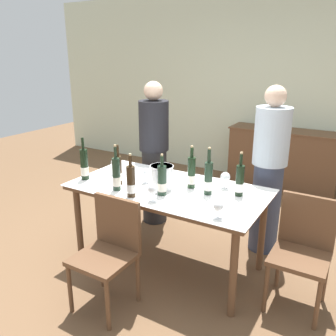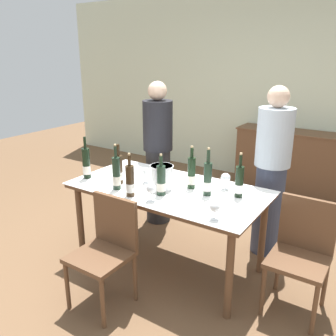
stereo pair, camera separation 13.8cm
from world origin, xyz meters
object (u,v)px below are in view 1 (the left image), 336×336
(wine_bottle_0, at_px, (208,179))
(wine_bottle_4, at_px, (84,165))
(dining_table, at_px, (168,195))
(wine_bottle_2, at_px, (118,171))
(person_host, at_px, (154,154))
(wine_glass_2, at_px, (115,163))
(wine_bottle_6, at_px, (162,181))
(wine_glass_0, at_px, (218,207))
(chair_right_end, at_px, (303,245))
(person_guest_left, at_px, (269,172))
(wine_glass_4, at_px, (225,177))
(wine_bottle_5, at_px, (240,181))
(ice_bucket, at_px, (162,176))
(wine_bottle_7, at_px, (191,173))
(chair_near_front, at_px, (110,246))
(sideboard_cabinet, at_px, (283,159))
(wine_glass_1, at_px, (146,173))
(wine_glass_3, at_px, (153,189))
(wine_bottle_1, at_px, (131,182))
(wine_bottle_3, at_px, (116,175))

(wine_bottle_0, xyz_separation_m, wine_bottle_4, (-1.15, -0.25, -0.00))
(dining_table, relative_size, wine_bottle_2, 4.74)
(wine_bottle_4, height_order, person_host, person_host)
(wine_glass_2, bearing_deg, wine_bottle_6, -18.33)
(wine_bottle_6, distance_m, wine_glass_0, 0.61)
(wine_bottle_6, bearing_deg, chair_right_end, 12.81)
(person_guest_left, bearing_deg, wine_glass_4, -116.06)
(wine_glass_2, xyz_separation_m, chair_right_end, (1.79, 0.03, -0.38))
(wine_bottle_5, relative_size, person_host, 0.23)
(wine_bottle_2, bearing_deg, ice_bucket, 16.59)
(dining_table, distance_m, person_guest_left, 1.01)
(person_host, bearing_deg, dining_table, -49.56)
(wine_bottle_2, bearing_deg, wine_bottle_4, -170.68)
(ice_bucket, height_order, wine_bottle_0, wine_bottle_0)
(wine_bottle_7, bearing_deg, chair_near_front, -110.63)
(wine_bottle_7, distance_m, chair_near_front, 0.93)
(dining_table, xyz_separation_m, wine_bottle_5, (0.60, 0.14, 0.20))
(sideboard_cabinet, distance_m, wine_bottle_7, 2.53)
(wine_bottle_7, xyz_separation_m, wine_glass_1, (-0.41, -0.11, -0.04))
(sideboard_cabinet, bearing_deg, person_host, -118.58)
(ice_bucket, height_order, wine_bottle_4, wine_bottle_4)
(wine_bottle_4, height_order, wine_glass_3, wine_bottle_4)
(wine_glass_2, bearing_deg, wine_bottle_1, -39.07)
(dining_table, bearing_deg, wine_bottle_6, -75.67)
(wine_bottle_7, height_order, wine_glass_0, wine_bottle_7)
(sideboard_cabinet, relative_size, wine_glass_2, 9.93)
(wine_bottle_7, xyz_separation_m, person_host, (-0.79, 0.61, -0.10))
(wine_bottle_3, bearing_deg, wine_glass_4, 33.28)
(wine_bottle_4, bearing_deg, wine_bottle_6, 3.17)
(chair_near_front, bearing_deg, wine_glass_2, 124.99)
(wine_bottle_3, relative_size, wine_bottle_5, 1.07)
(wine_bottle_0, bearing_deg, ice_bucket, -168.97)
(wine_bottle_6, bearing_deg, wine_bottle_3, -164.56)
(wine_bottle_1, height_order, wine_glass_2, wine_bottle_1)
(wine_glass_3, xyz_separation_m, chair_near_front, (-0.17, -0.36, -0.38))
(wine_glass_4, height_order, person_guest_left, person_guest_left)
(wine_bottle_5, relative_size, wine_glass_3, 2.57)
(person_host, bearing_deg, wine_bottle_0, -34.69)
(wine_bottle_0, bearing_deg, wine_bottle_6, -147.47)
(wine_glass_2, xyz_separation_m, wine_glass_4, (1.07, 0.19, -0.01))
(ice_bucket, relative_size, wine_glass_4, 1.41)
(sideboard_cabinet, bearing_deg, chair_near_front, -99.13)
(sideboard_cabinet, distance_m, wine_glass_1, 2.70)
(wine_bottle_2, bearing_deg, wine_glass_2, 134.05)
(person_guest_left, bearing_deg, wine_bottle_0, -114.19)
(wine_bottle_1, xyz_separation_m, wine_bottle_3, (-0.20, 0.06, 0.01))
(wine_bottle_1, relative_size, wine_glass_1, 2.62)
(wine_bottle_6, xyz_separation_m, wine_glass_0, (0.58, -0.17, -0.03))
(wine_bottle_3, bearing_deg, wine_bottle_0, 23.74)
(wine_bottle_3, xyz_separation_m, chair_right_end, (1.51, 0.36, -0.41))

